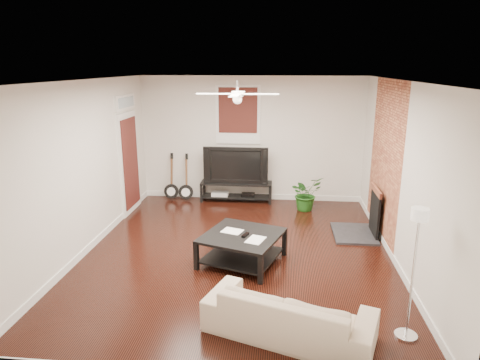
# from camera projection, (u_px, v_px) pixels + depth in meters

# --- Properties ---
(room) EXTENTS (5.01, 6.01, 2.81)m
(room) POSITION_uv_depth(u_px,v_px,m) (238.00, 171.00, 6.69)
(room) COLOR black
(room) RESTS_ON ground
(brick_accent) EXTENTS (0.02, 2.20, 2.80)m
(brick_accent) POSITION_uv_depth(u_px,v_px,m) (385.00, 161.00, 7.42)
(brick_accent) COLOR brown
(brick_accent) RESTS_ON floor
(fireplace) EXTENTS (0.80, 1.10, 0.92)m
(fireplace) POSITION_uv_depth(u_px,v_px,m) (364.00, 211.00, 7.69)
(fireplace) COLOR black
(fireplace) RESTS_ON floor
(window_back) EXTENTS (1.00, 0.06, 1.30)m
(window_back) POSITION_uv_depth(u_px,v_px,m) (238.00, 115.00, 9.43)
(window_back) COLOR #39150F
(window_back) RESTS_ON wall_back
(door_left) EXTENTS (0.08, 1.00, 2.50)m
(door_left) POSITION_uv_depth(u_px,v_px,m) (129.00, 153.00, 8.79)
(door_left) COLOR white
(door_left) RESTS_ON wall_left
(tv_stand) EXTENTS (1.61, 0.43, 0.45)m
(tv_stand) POSITION_uv_depth(u_px,v_px,m) (236.00, 191.00, 9.70)
(tv_stand) COLOR black
(tv_stand) RESTS_ON floor
(tv) EXTENTS (1.44, 0.19, 0.83)m
(tv) POSITION_uv_depth(u_px,v_px,m) (236.00, 164.00, 9.55)
(tv) COLOR black
(tv) RESTS_ON tv_stand
(coffee_table) EXTENTS (1.42, 1.42, 0.47)m
(coffee_table) POSITION_uv_depth(u_px,v_px,m) (242.00, 248.00, 6.68)
(coffee_table) COLOR black
(coffee_table) RESTS_ON floor
(sofa) EXTENTS (2.06, 1.33, 0.56)m
(sofa) POSITION_uv_depth(u_px,v_px,m) (289.00, 313.00, 4.85)
(sofa) COLOR tan
(sofa) RESTS_ON floor
(floor_lamp) EXTENTS (0.33, 0.33, 1.57)m
(floor_lamp) POSITION_uv_depth(u_px,v_px,m) (413.00, 275.00, 4.68)
(floor_lamp) COLOR silver
(floor_lamp) RESTS_ON floor
(potted_plant) EXTENTS (0.88, 0.86, 0.74)m
(potted_plant) POSITION_uv_depth(u_px,v_px,m) (306.00, 193.00, 9.07)
(potted_plant) COLOR #1C5217
(potted_plant) RESTS_ON floor
(guitar_left) EXTENTS (0.34, 0.25, 1.08)m
(guitar_left) POSITION_uv_depth(u_px,v_px,m) (171.00, 177.00, 9.73)
(guitar_left) COLOR black
(guitar_left) RESTS_ON floor
(guitar_right) EXTENTS (0.36, 0.28, 1.08)m
(guitar_right) POSITION_uv_depth(u_px,v_px,m) (185.00, 178.00, 9.67)
(guitar_right) COLOR black
(guitar_right) RESTS_ON floor
(ceiling_fan) EXTENTS (1.24, 1.24, 0.32)m
(ceiling_fan) POSITION_uv_depth(u_px,v_px,m) (237.00, 94.00, 6.38)
(ceiling_fan) COLOR white
(ceiling_fan) RESTS_ON ceiling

